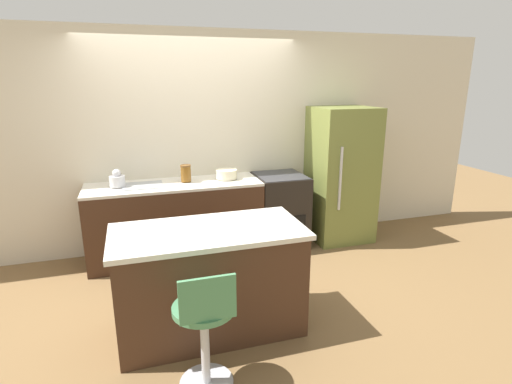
# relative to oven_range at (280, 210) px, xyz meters

# --- Properties ---
(ground_plane) EXTENTS (14.00, 14.00, 0.00)m
(ground_plane) POSITION_rel_oven_range_xyz_m (-1.00, -0.33, -0.45)
(ground_plane) COLOR brown
(wall_back) EXTENTS (8.00, 0.06, 2.60)m
(wall_back) POSITION_rel_oven_range_xyz_m (-1.00, 0.35, 0.85)
(wall_back) COLOR beige
(wall_back) RESTS_ON ground_plane
(back_counter) EXTENTS (1.96, 0.63, 0.90)m
(back_counter) POSITION_rel_oven_range_xyz_m (-1.29, 0.00, -0.00)
(back_counter) COLOR #422819
(back_counter) RESTS_ON ground_plane
(kitchen_island) EXTENTS (1.52, 0.75, 0.89)m
(kitchen_island) POSITION_rel_oven_range_xyz_m (-1.19, -1.53, -0.00)
(kitchen_island) COLOR #422819
(kitchen_island) RESTS_ON ground_plane
(oven_range) EXTENTS (0.60, 0.64, 0.90)m
(oven_range) POSITION_rel_oven_range_xyz_m (0.00, 0.00, 0.00)
(oven_range) COLOR black
(oven_range) RESTS_ON ground_plane
(refrigerator) EXTENTS (0.74, 0.71, 1.71)m
(refrigerator) POSITION_rel_oven_range_xyz_m (0.82, -0.03, 0.40)
(refrigerator) COLOR olive
(refrigerator) RESTS_ON ground_plane
(stool_chair) EXTENTS (0.41, 0.41, 0.91)m
(stool_chair) POSITION_rel_oven_range_xyz_m (-1.35, -2.20, -0.00)
(stool_chair) COLOR #B7B7BC
(stool_chair) RESTS_ON ground_plane
(kettle) EXTENTS (0.17, 0.17, 0.19)m
(kettle) POSITION_rel_oven_range_xyz_m (-1.90, 0.03, 0.53)
(kettle) COLOR silver
(kettle) RESTS_ON back_counter
(mixing_bowl) EXTENTS (0.25, 0.25, 0.11)m
(mixing_bowl) POSITION_rel_oven_range_xyz_m (-0.67, 0.03, 0.51)
(mixing_bowl) COLOR beige
(mixing_bowl) RESTS_ON back_counter
(canister_jar) EXTENTS (0.12, 0.12, 0.19)m
(canister_jar) POSITION_rel_oven_range_xyz_m (-1.15, 0.03, 0.55)
(canister_jar) COLOR brown
(canister_jar) RESTS_ON back_counter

